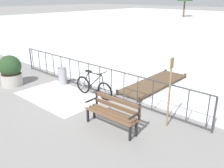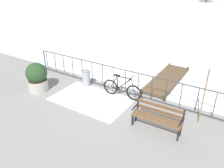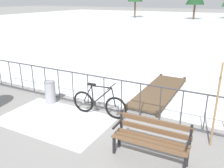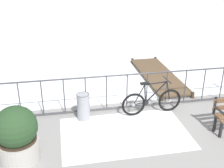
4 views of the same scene
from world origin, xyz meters
name	(u,v)px [view 4 (image 4 of 4)]	position (x,y,z in m)	size (l,w,h in m)	color
ground_plane	(136,108)	(0.00, 0.00, 0.00)	(160.00, 160.00, 0.00)	gray
snow_patch	(125,133)	(-0.63, -1.20, 0.00)	(3.09, 1.95, 0.01)	white
railing_fence	(137,90)	(0.00, 0.00, 0.56)	(9.06, 0.06, 1.07)	#38383D
bicycle_near_railing	(152,101)	(0.32, -0.36, 0.37)	(1.71, 0.52, 0.97)	black
planter_with_shrub	(17,135)	(-3.03, -1.76, 0.62)	(0.88, 0.88, 1.24)	#ADA8A0
trash_bin	(83,106)	(-1.54, -0.32, 0.37)	(0.35, 0.35, 0.73)	gray
wooden_dock	(158,75)	(1.37, 2.06, 0.12)	(1.10, 3.63, 0.20)	brown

